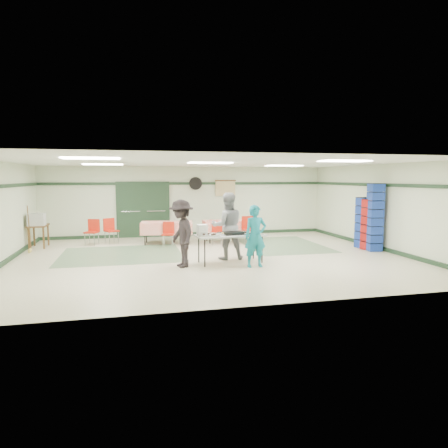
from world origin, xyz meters
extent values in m
plane|color=beige|center=(0.00, 0.00, 0.00)|extent=(11.00, 11.00, 0.00)
plane|color=white|center=(0.00, 0.00, 2.70)|extent=(11.00, 11.00, 0.00)
plane|color=beige|center=(0.00, 4.50, 1.35)|extent=(11.00, 0.00, 11.00)
plane|color=beige|center=(0.00, -4.50, 1.35)|extent=(11.00, 0.00, 11.00)
plane|color=beige|center=(5.50, 0.00, 1.35)|extent=(0.00, 9.00, 9.00)
cube|color=#1C3420|center=(0.00, 4.47, 2.05)|extent=(11.00, 0.06, 0.10)
cube|color=#1C3420|center=(0.00, 4.47, 0.06)|extent=(11.00, 0.06, 0.12)
cube|color=#1C3420|center=(-5.47, 0.00, 0.06)|extent=(0.06, 9.00, 0.12)
cube|color=#1C3420|center=(5.47, 0.00, 2.05)|extent=(0.06, 9.00, 0.10)
cube|color=#1C3420|center=(5.47, 0.00, 0.06)|extent=(0.06, 9.00, 0.12)
cube|color=#5C7757|center=(-2.50, 1.00, 0.00)|extent=(3.50, 3.00, 0.01)
cube|color=#5C7757|center=(2.80, 1.50, 0.00)|extent=(2.50, 3.50, 0.01)
cube|color=gray|center=(-2.20, 4.44, 1.05)|extent=(0.90, 0.06, 2.10)
cube|color=gray|center=(-1.25, 4.44, 1.05)|extent=(0.90, 0.06, 2.10)
cube|color=#1C3420|center=(-1.73, 4.42, 1.05)|extent=(2.00, 0.03, 2.15)
cylinder|color=black|center=(0.30, 4.44, 2.05)|extent=(0.50, 0.10, 0.50)
cube|color=#D0BD82|center=(1.50, 4.44, 1.85)|extent=(0.80, 0.02, 0.60)
cube|color=#B2B2AC|center=(0.37, -0.84, 0.74)|extent=(1.90, 0.91, 0.04)
cylinder|color=black|center=(-0.39, -1.21, 0.36)|extent=(0.04, 0.04, 0.72)
cylinder|color=black|center=(1.20, -1.06, 0.36)|extent=(0.04, 0.04, 0.72)
cylinder|color=black|center=(-0.45, -0.62, 0.36)|extent=(0.04, 0.04, 0.72)
cylinder|color=black|center=(1.14, -0.47, 0.36)|extent=(0.04, 0.04, 0.72)
cube|color=silver|center=(0.94, -0.90, 0.77)|extent=(0.57, 0.45, 0.02)
cube|color=silver|center=(0.35, -0.74, 0.77)|extent=(0.59, 0.47, 0.02)
cube|color=silver|center=(-0.25, -0.97, 0.77)|extent=(0.56, 0.45, 0.02)
cube|color=black|center=(0.45, -0.86, 0.80)|extent=(0.54, 0.37, 0.08)
cube|color=white|center=(-0.38, -0.79, 0.90)|extent=(0.27, 0.25, 0.29)
imported|color=teal|center=(0.88, -1.47, 0.79)|extent=(0.59, 0.40, 1.59)
imported|color=gray|center=(0.41, -0.35, 0.93)|extent=(0.94, 0.75, 1.87)
imported|color=black|center=(-0.96, -1.06, 0.86)|extent=(0.84, 1.22, 1.73)
cube|color=red|center=(1.20, 2.67, 0.74)|extent=(1.78, 0.78, 0.05)
cube|color=red|center=(1.20, 2.67, 0.55)|extent=(1.78, 0.80, 0.40)
cylinder|color=black|center=(0.45, 2.37, 0.36)|extent=(0.04, 0.04, 0.72)
cylinder|color=black|center=(1.94, 2.37, 0.36)|extent=(0.04, 0.04, 0.72)
cylinder|color=black|center=(0.46, 2.97, 0.36)|extent=(0.04, 0.04, 0.72)
cylinder|color=black|center=(1.94, 2.96, 0.36)|extent=(0.04, 0.04, 0.72)
cube|color=red|center=(-1.00, 2.67, 0.74)|extent=(1.82, 0.97, 0.05)
cube|color=red|center=(-1.00, 2.67, 0.55)|extent=(1.83, 0.99, 0.40)
cylinder|color=black|center=(-1.76, 2.48, 0.36)|extent=(0.04, 0.04, 0.72)
cylinder|color=black|center=(-0.32, 2.29, 0.36)|extent=(0.04, 0.04, 0.72)
cylinder|color=black|center=(-1.68, 3.05, 0.36)|extent=(0.04, 0.04, 0.72)
cylinder|color=black|center=(-0.25, 2.86, 0.36)|extent=(0.04, 0.04, 0.72)
cube|color=red|center=(1.18, 2.02, 0.43)|extent=(0.47, 0.47, 0.04)
cube|color=red|center=(1.14, 2.19, 0.64)|extent=(0.39, 0.12, 0.39)
cylinder|color=silver|center=(1.06, 1.83, 0.20)|extent=(0.02, 0.02, 0.41)
cylinder|color=silver|center=(1.36, 1.90, 0.20)|extent=(0.02, 0.02, 0.41)
cylinder|color=silver|center=(0.99, 2.14, 0.20)|extent=(0.02, 0.02, 0.41)
cylinder|color=silver|center=(1.29, 2.20, 0.20)|extent=(0.02, 0.02, 0.41)
cube|color=red|center=(0.63, 2.02, 0.40)|extent=(0.43, 0.43, 0.04)
cube|color=red|center=(0.67, 2.18, 0.60)|extent=(0.37, 0.12, 0.37)
cylinder|color=silver|center=(0.46, 1.91, 0.19)|extent=(0.02, 0.02, 0.38)
cylinder|color=silver|center=(0.75, 1.85, 0.19)|extent=(0.02, 0.02, 0.38)
cylinder|color=silver|center=(0.52, 2.19, 0.19)|extent=(0.02, 0.02, 0.38)
cylinder|color=silver|center=(0.81, 2.13, 0.19)|extent=(0.02, 0.02, 0.38)
cube|color=red|center=(1.77, 2.02, 0.48)|extent=(0.46, 0.46, 0.04)
cube|color=red|center=(1.78, 2.22, 0.72)|extent=(0.44, 0.06, 0.44)
cylinder|color=silver|center=(1.58, 1.85, 0.23)|extent=(0.02, 0.02, 0.46)
cylinder|color=silver|center=(1.93, 1.84, 0.23)|extent=(0.02, 0.02, 0.46)
cylinder|color=silver|center=(1.60, 2.20, 0.23)|extent=(0.02, 0.02, 0.46)
cylinder|color=silver|center=(1.95, 2.19, 0.23)|extent=(0.02, 0.02, 0.46)
cube|color=red|center=(-1.02, 2.02, 0.42)|extent=(0.45, 0.45, 0.04)
cube|color=red|center=(-0.99, 2.19, 0.63)|extent=(0.38, 0.11, 0.38)
cylinder|color=silver|center=(-1.20, 1.90, 0.20)|extent=(0.02, 0.02, 0.40)
cylinder|color=silver|center=(-0.90, 1.84, 0.20)|extent=(0.02, 0.02, 0.40)
cylinder|color=silver|center=(-1.14, 2.20, 0.20)|extent=(0.02, 0.02, 0.40)
cylinder|color=silver|center=(-0.84, 2.14, 0.20)|extent=(0.02, 0.02, 0.40)
cube|color=red|center=(-2.86, 3.07, 0.45)|extent=(0.55, 0.55, 0.04)
cube|color=red|center=(-2.95, 3.23, 0.67)|extent=(0.38, 0.23, 0.41)
cylinder|color=silver|center=(-2.93, 2.85, 0.21)|extent=(0.02, 0.02, 0.43)
cylinder|color=silver|center=(-2.64, 3.00, 0.21)|extent=(0.02, 0.02, 0.43)
cylinder|color=silver|center=(-3.08, 3.13, 0.21)|extent=(0.02, 0.02, 0.43)
cylinder|color=silver|center=(-2.80, 3.29, 0.21)|extent=(0.02, 0.02, 0.43)
cube|color=red|center=(-3.50, 2.87, 0.45)|extent=(0.53, 0.53, 0.04)
cube|color=red|center=(-3.43, 3.04, 0.67)|extent=(0.40, 0.19, 0.41)
cylinder|color=silver|center=(-3.71, 2.78, 0.21)|extent=(0.02, 0.02, 0.43)
cylinder|color=silver|center=(-3.41, 2.66, 0.21)|extent=(0.02, 0.02, 0.43)
cylinder|color=silver|center=(-3.59, 3.08, 0.21)|extent=(0.02, 0.02, 0.43)
cylinder|color=silver|center=(-3.29, 2.96, 0.21)|extent=(0.02, 0.02, 0.43)
cube|color=#193C9A|center=(5.15, 0.37, 0.82)|extent=(0.49, 0.49, 1.65)
cube|color=#A71510|center=(5.15, 0.03, 0.81)|extent=(0.51, 0.51, 1.61)
cube|color=#193C9A|center=(5.15, -0.19, 1.05)|extent=(0.46, 0.46, 2.10)
cube|color=brown|center=(-5.15, 2.88, 0.72)|extent=(0.56, 0.86, 0.05)
cube|color=brown|center=(-5.37, 2.53, 0.35)|extent=(0.05, 0.05, 0.70)
cube|color=brown|center=(-4.93, 2.53, 0.35)|extent=(0.05, 0.05, 0.70)
cube|color=brown|center=(-5.37, 3.23, 0.35)|extent=(0.05, 0.05, 0.70)
cube|color=brown|center=(-4.93, 3.23, 0.35)|extent=(0.05, 0.05, 0.70)
cube|color=#A7A7A3|center=(-5.15, 2.70, 0.94)|extent=(0.51, 0.45, 0.39)
cylinder|color=brown|center=(-5.23, 2.04, 0.74)|extent=(0.04, 0.23, 1.41)
camera|label=1|loc=(-2.21, -11.06, 2.27)|focal=32.00mm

